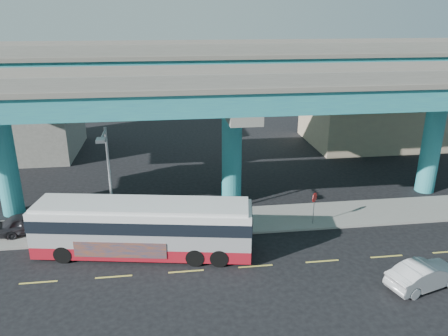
{
  "coord_description": "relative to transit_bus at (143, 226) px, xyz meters",
  "views": [
    {
      "loc": [
        -4.71,
        -21.62,
        13.81
      ],
      "look_at": [
        -1.26,
        4.0,
        4.56
      ],
      "focal_mm": 35.0,
      "sensor_mm": 36.0,
      "label": 1
    }
  ],
  "objects": [
    {
      "name": "sidewalk",
      "position": [
        6.37,
        3.47,
        -1.75
      ],
      "size": [
        70.0,
        4.0,
        0.15
      ],
      "primitive_type": "cube",
      "color": "gray",
      "rests_on": "ground"
    },
    {
      "name": "ground",
      "position": [
        6.37,
        -2.03,
        -1.82
      ],
      "size": [
        120.0,
        120.0,
        0.0
      ],
      "primitive_type": "plane",
      "color": "black",
      "rests_on": "ground"
    },
    {
      "name": "building_concrete",
      "position": [
        -13.63,
        21.97,
        2.68
      ],
      "size": [
        12.0,
        10.0,
        9.0
      ],
      "primitive_type": "cube",
      "color": "gray",
      "rests_on": "ground"
    },
    {
      "name": "building_beige",
      "position": [
        24.37,
        20.95,
        1.69
      ],
      "size": [
        14.0,
        10.23,
        7.0
      ],
      "color": "tan",
      "rests_on": "ground"
    },
    {
      "name": "stop_sign",
      "position": [
        11.28,
        2.15,
        -0.03
      ],
      "size": [
        0.5,
        0.52,
        2.31
      ],
      "rotation": [
        0.0,
        0.0,
        0.42
      ],
      "color": "gray",
      "rests_on": "sidewalk"
    },
    {
      "name": "sedan",
      "position": [
        14.84,
        -5.43,
        -1.11
      ],
      "size": [
        3.81,
        5.11,
        1.42
      ],
      "primitive_type": "imported",
      "rotation": [
        0.0,
        0.0,
        1.85
      ],
      "color": "#B9B9BE",
      "rests_on": "ground"
    },
    {
      "name": "parked_car",
      "position": [
        -7.62,
        3.52,
        -1.01
      ],
      "size": [
        3.87,
        4.82,
        1.33
      ],
      "primitive_type": "imported",
      "rotation": [
        0.0,
        0.0,
        1.89
      ],
      "color": "#2E2D32",
      "rests_on": "sidewalk"
    },
    {
      "name": "transit_bus",
      "position": [
        0.0,
        0.0,
        0.0
      ],
      "size": [
        13.2,
        5.02,
        3.32
      ],
      "rotation": [
        0.0,
        0.0,
        -0.18
      ],
      "color": "maroon",
      "rests_on": "ground"
    },
    {
      "name": "street_lamp",
      "position": [
        -1.95,
        1.42,
        3.11
      ],
      "size": [
        0.5,
        2.41,
        7.31
      ],
      "color": "gray",
      "rests_on": "sidewalk"
    },
    {
      "name": "lane_markings",
      "position": [
        6.37,
        -2.33,
        -1.81
      ],
      "size": [
        58.0,
        0.12,
        0.01
      ],
      "color": "#D8C64C",
      "rests_on": "ground"
    },
    {
      "name": "viaduct",
      "position": [
        6.37,
        7.08,
        7.32
      ],
      "size": [
        52.0,
        12.4,
        11.7
      ],
      "color": "teal",
      "rests_on": "ground"
    }
  ]
}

